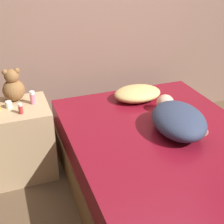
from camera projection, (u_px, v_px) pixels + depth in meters
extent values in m
plane|color=brown|center=(164.00, 192.00, 2.54)|extent=(12.00, 12.00, 0.00)
cube|color=#846656|center=(110.00, 2.00, 2.99)|extent=(8.00, 0.06, 2.60)
cube|color=brown|center=(166.00, 179.00, 2.47)|extent=(1.42, 2.01, 0.27)
cube|color=maroon|center=(168.00, 153.00, 2.36)|extent=(1.39, 1.97, 0.23)
cube|color=tan|center=(20.00, 140.00, 2.64)|extent=(0.53, 0.48, 0.63)
ellipsoid|color=tan|center=(137.00, 93.00, 2.89)|extent=(0.44, 0.33, 0.12)
ellipsoid|color=#2D3851|center=(179.00, 120.00, 2.37)|extent=(0.50, 0.63, 0.20)
sphere|color=#DBAD8E|center=(165.00, 103.00, 2.68)|extent=(0.15, 0.15, 0.15)
cylinder|color=#DBAD8E|center=(198.00, 125.00, 2.45)|extent=(0.11, 0.26, 0.06)
sphere|color=brown|center=(14.00, 90.00, 2.57)|extent=(0.18, 0.18, 0.18)
sphere|color=brown|center=(12.00, 76.00, 2.51)|extent=(0.12, 0.12, 0.12)
sphere|color=brown|center=(5.00, 72.00, 2.48)|extent=(0.05, 0.05, 0.05)
sphere|color=brown|center=(17.00, 71.00, 2.51)|extent=(0.05, 0.05, 0.05)
cylinder|color=white|center=(9.00, 105.00, 2.48)|extent=(0.05, 0.05, 0.04)
cylinder|color=white|center=(8.00, 102.00, 2.46)|extent=(0.05, 0.05, 0.01)
cylinder|color=#B72D2D|center=(21.00, 110.00, 2.39)|extent=(0.03, 0.03, 0.07)
cylinder|color=white|center=(20.00, 105.00, 2.37)|extent=(0.03, 0.03, 0.02)
cylinder|color=pink|center=(33.00, 99.00, 2.53)|extent=(0.04, 0.04, 0.08)
cylinder|color=white|center=(32.00, 93.00, 2.51)|extent=(0.04, 0.04, 0.02)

